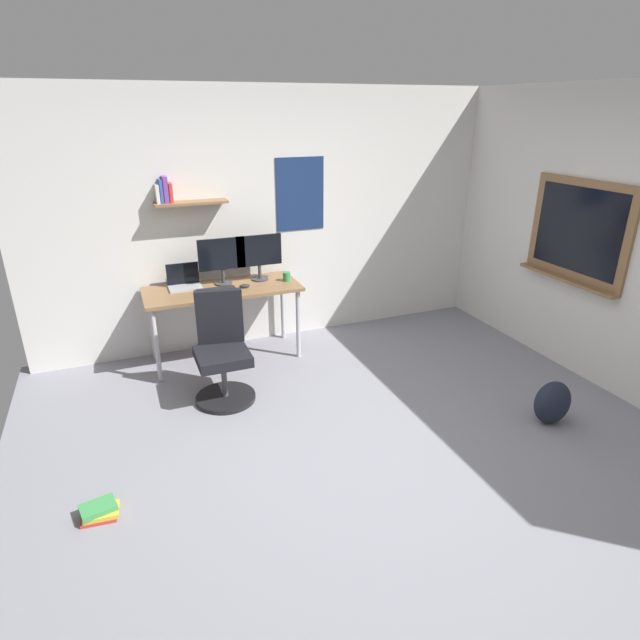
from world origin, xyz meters
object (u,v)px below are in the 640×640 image
laptop (184,282)px  keyboard (216,290)px  office_chair (222,355)px  desk (223,295)px  computer_mouse (245,286)px  monitor_secondary (259,254)px  monitor_primary (222,258)px  book_stack_on_floor (100,511)px  backpack (552,402)px  coffee_mug (286,276)px

laptop → keyboard: 0.35m
office_chair → keyboard: office_chair is taller
desk → laptop: (-0.34, 0.15, 0.13)m
computer_mouse → desk: bearing=159.1°
monitor_secondary → keyboard: monitor_secondary is taller
monitor_secondary → desk: bearing=-166.3°
office_chair → monitor_secondary: (0.60, 0.86, 0.62)m
laptop → computer_mouse: laptop is taller
monitor_primary → computer_mouse: monitor_primary is taller
desk → book_stack_on_floor: size_ratio=6.15×
desk → backpack: desk is taller
office_chair → coffee_mug: office_chair is taller
desk → laptop: bearing=156.2°
monitor_secondary → laptop: bearing=176.3°
coffee_mug → computer_mouse: bearing=-173.6°
book_stack_on_floor → desk: bearing=57.4°
coffee_mug → book_stack_on_floor: (-1.88, -1.90, -0.76)m
monitor_secondary → computer_mouse: monitor_secondary is taller
monitor_primary → keyboard: size_ratio=1.25×
computer_mouse → coffee_mug: coffee_mug is taller
keyboard → monitor_primary: bearing=57.8°
keyboard → book_stack_on_floor: 2.30m
laptop → coffee_mug: bearing=-10.2°
office_chair → computer_mouse: office_chair is taller
monitor_primary → backpack: 3.22m
laptop → book_stack_on_floor: bearing=-113.3°
monitor_secondary → coffee_mug: size_ratio=5.04×
keyboard → desk: bearing=46.2°
monitor_primary → monitor_secondary: 0.37m
monitor_primary → backpack: bearing=-46.4°
monitor_primary → book_stack_on_floor: monitor_primary is taller
office_chair → laptop: (-0.15, 0.91, 0.40)m
keyboard → backpack: bearing=-42.6°
keyboard → coffee_mug: 0.73m
backpack → book_stack_on_floor: (-3.42, 0.23, -0.14)m
desk → monitor_primary: size_ratio=3.23×
desk → monitor_secondary: size_ratio=3.23×
keyboard → coffee_mug: (0.72, 0.05, 0.04)m
coffee_mug → laptop: bearing=169.8°
office_chair → monitor_primary: bearing=75.6°
coffee_mug → backpack: size_ratio=0.25×
computer_mouse → backpack: (1.98, -2.07, -0.59)m
desk → computer_mouse: 0.24m
coffee_mug → backpack: 2.69m
laptop → book_stack_on_floor: laptop is taller
keyboard → coffee_mug: coffee_mug is taller
office_chair → laptop: size_ratio=3.06×
book_stack_on_floor → office_chair: bearing=48.0°
laptop → book_stack_on_floor: (-0.89, -2.07, -0.77)m
monitor_secondary → backpack: monitor_secondary is taller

